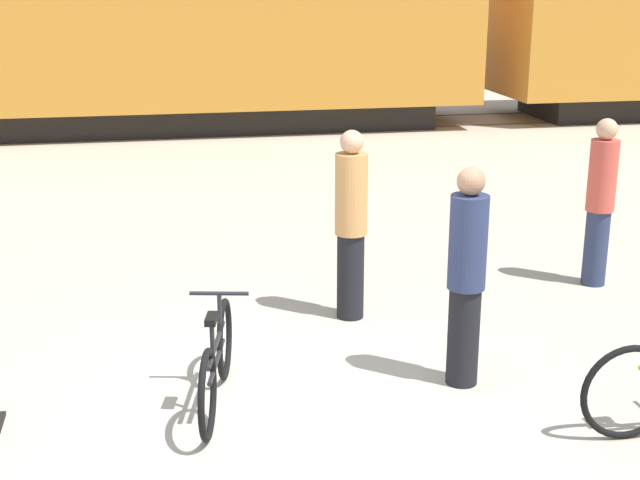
% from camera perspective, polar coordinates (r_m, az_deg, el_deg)
% --- Properties ---
extents(ground_plane, '(80.00, 80.00, 0.00)m').
position_cam_1_polar(ground_plane, '(6.92, -0.49, -10.81)').
color(ground_plane, '#B2A893').
extents(rail_near, '(47.77, 0.07, 0.01)m').
position_cam_1_polar(rail_near, '(18.46, -7.25, 6.76)').
color(rail_near, '#4C4238').
rests_on(rail_near, ground_plane).
extents(rail_far, '(47.77, 0.07, 0.01)m').
position_cam_1_polar(rail_far, '(19.88, -7.53, 7.47)').
color(rail_far, '#4C4238').
rests_on(rail_far, ground_plane).
extents(bicycle_black, '(0.48, 1.64, 0.83)m').
position_cam_1_polar(bicycle_black, '(6.89, -6.64, -7.78)').
color(bicycle_black, black).
rests_on(bicycle_black, ground_plane).
extents(person_in_red, '(0.29, 0.29, 1.78)m').
position_cam_1_polar(person_in_red, '(9.72, 17.49, 2.39)').
color(person_in_red, '#283351').
rests_on(person_in_red, ground_plane).
extents(person_in_tan, '(0.30, 0.30, 1.82)m').
position_cam_1_polar(person_in_tan, '(8.36, 2.00, 1.02)').
color(person_in_tan, black).
rests_on(person_in_tan, ground_plane).
extents(person_in_navy, '(0.30, 0.30, 1.79)m').
position_cam_1_polar(person_in_navy, '(7.09, 9.35, -2.30)').
color(person_in_navy, black).
rests_on(person_in_navy, ground_plane).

